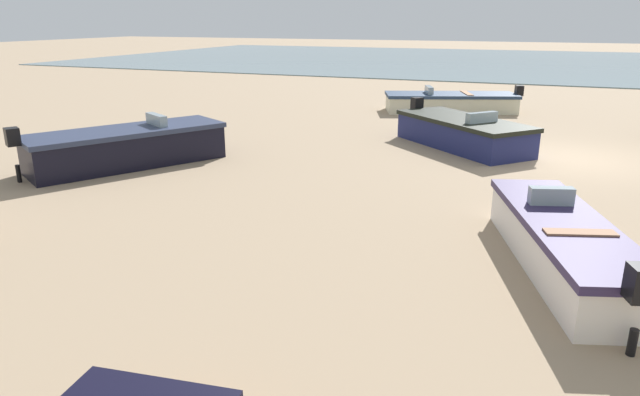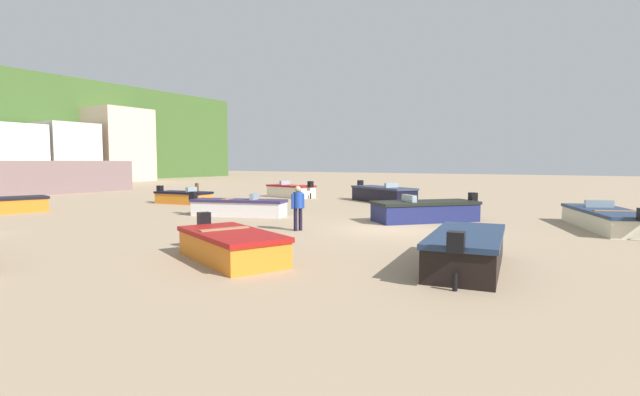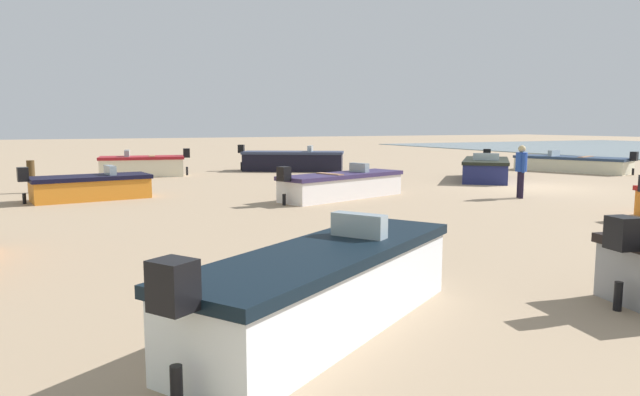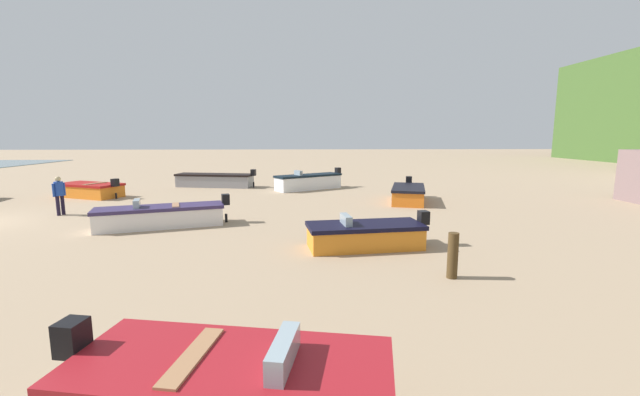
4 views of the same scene
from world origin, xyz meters
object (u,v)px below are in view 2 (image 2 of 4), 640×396
object	(u,v)px
boat_white_4	(239,207)
mooring_post_near_water	(197,191)
boat_black_6	(383,194)
boat_navy_10	(425,211)
boat_cream_0	(608,219)
boat_orange_1	(184,197)
boat_cream_7	(291,191)
boat_orange_3	(5,205)
boat_orange_5	(231,245)
boat_black_9	(467,250)
beach_walker_foreground	(298,204)

from	to	relation	value
boat_white_4	mooring_post_near_water	bearing A→B (deg)	-140.85
boat_white_4	boat_black_6	xyz separation A→B (m)	(10.22, -2.68, 0.08)
boat_navy_10	boat_white_4	bearing A→B (deg)	60.38
boat_cream_0	boat_black_6	bearing A→B (deg)	131.86
boat_orange_1	boat_cream_7	size ratio (longest dim) A/B	0.95
boat_orange_1	mooring_post_near_water	distance (m)	3.09
boat_orange_3	boat_black_6	distance (m)	20.12
boat_orange_5	boat_black_9	bearing A→B (deg)	136.03
beach_walker_foreground	boat_black_9	bearing A→B (deg)	94.41
boat_orange_3	boat_black_6	xyz separation A→B (m)	(15.35, -13.02, 0.08)
boat_orange_3	boat_black_9	world-z (taller)	boat_black_9
boat_orange_1	boat_black_6	distance (m)	12.08
boat_orange_5	beach_walker_foreground	bearing A→B (deg)	-141.20
boat_black_9	boat_orange_3	bearing A→B (deg)	171.60
boat_black_6	boat_black_9	xyz separation A→B (m)	(-15.38, -8.96, -0.06)
boat_cream_7	mooring_post_near_water	xyz separation A→B (m)	(-4.75, 4.25, 0.09)
boat_cream_0	boat_orange_3	bearing A→B (deg)	179.87
boat_orange_3	boat_cream_7	world-z (taller)	boat_cream_7
boat_orange_1	beach_walker_foreground	bearing A→B (deg)	58.34
boat_navy_10	mooring_post_near_water	size ratio (longest dim) A/B	4.06
boat_orange_1	boat_white_4	xyz separation A→B (m)	(-2.97, -6.98, 0.02)
boat_black_9	boat_navy_10	world-z (taller)	boat_navy_10
boat_orange_1	boat_white_4	size ratio (longest dim) A/B	0.80
boat_cream_0	beach_walker_foreground	world-z (taller)	beach_walker_foreground
boat_orange_1	boat_navy_10	world-z (taller)	boat_navy_10
beach_walker_foreground	boat_black_6	bearing A→B (deg)	-142.70
boat_orange_1	beach_walker_foreground	world-z (taller)	beach_walker_foreground
boat_black_6	boat_navy_10	xyz separation A→B (m)	(-7.61, -5.29, -0.05)
boat_orange_5	beach_walker_foreground	distance (m)	5.26
boat_orange_5	mooring_post_near_water	bearing A→B (deg)	-107.72
boat_orange_3	boat_black_9	xyz separation A→B (m)	(-0.03, -21.97, 0.03)
boat_cream_0	boat_white_4	distance (m)	15.01
boat_orange_5	boat_navy_10	distance (m)	10.13
boat_navy_10	boat_orange_5	bearing A→B (deg)	122.94
boat_black_6	beach_walker_foreground	bearing A→B (deg)	40.06
boat_orange_1	mooring_post_near_water	bearing A→B (deg)	-155.48
boat_orange_1	boat_navy_10	distance (m)	14.96
boat_orange_1	mooring_post_near_water	world-z (taller)	mooring_post_near_water
boat_black_6	boat_orange_3	bearing A→B (deg)	-10.42
boat_orange_5	boat_cream_7	world-z (taller)	boat_cream_7
boat_orange_1	boat_black_9	xyz separation A→B (m)	(-8.13, -18.62, 0.05)
boat_orange_3	beach_walker_foreground	size ratio (longest dim) A/B	2.38
boat_navy_10	mooring_post_near_water	distance (m)	16.86
boat_orange_1	boat_cream_7	bearing A→B (deg)	152.93
boat_cream_0	boat_orange_1	world-z (taller)	same
boat_white_4	mooring_post_near_water	size ratio (longest dim) A/B	4.35
boat_navy_10	beach_walker_foreground	xyz separation A→B (m)	(-4.97, 3.03, 0.52)
boat_white_4	boat_navy_10	distance (m)	8.39
boat_cream_0	boat_navy_10	xyz separation A→B (m)	(-1.39, 6.50, 0.06)
boat_cream_7	boat_black_9	size ratio (longest dim) A/B	0.91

